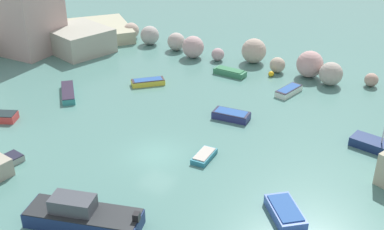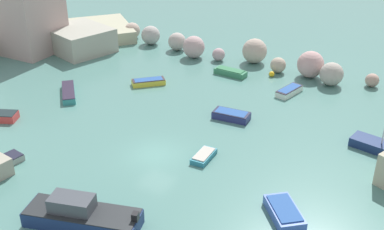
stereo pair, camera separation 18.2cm
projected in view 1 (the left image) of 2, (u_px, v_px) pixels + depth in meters
The scene contains 14 objects.
cove_water at pixel (156, 154), 35.14m from camera, with size 160.00×160.00×0.00m, color slate.
cliff_headland_left at pixel (32, 27), 56.26m from camera, with size 20.91×24.13×7.69m.
rock_breakwater at pixel (248, 54), 51.02m from camera, with size 34.54×4.57×2.68m.
channel_buoy at pixel (271, 74), 48.35m from camera, with size 0.56×0.56×0.56m, color gold.
moored_boat_0 at pixel (82, 216), 27.83m from camera, with size 7.15×4.14×1.88m.
moored_boat_1 at pixel (381, 146), 35.42m from camera, with size 4.52×2.23×5.69m.
moored_boat_2 at pixel (0, 164), 33.48m from camera, with size 1.66×3.29×0.51m.
moored_boat_3 at pixel (148, 82), 46.46m from camera, with size 3.04×3.10×0.58m.
moored_boat_4 at pixel (285, 212), 28.63m from camera, with size 3.30×3.39×0.71m.
moored_boat_5 at pixel (289, 91), 44.59m from camera, with size 1.72×3.25×0.59m.
moored_boat_6 at pixel (204, 156), 34.51m from camera, with size 1.27×2.41×0.46m.
moored_boat_7 at pixel (230, 72), 48.68m from camera, with size 3.35×1.28×0.64m.
moored_boat_8 at pixel (68, 93), 44.22m from camera, with size 3.99×3.91×0.60m.
moored_boat_9 at pixel (231, 115), 40.05m from camera, with size 3.19×1.71×0.66m.
Camera 1 is at (17.73, -24.32, 18.56)m, focal length 44.72 mm.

